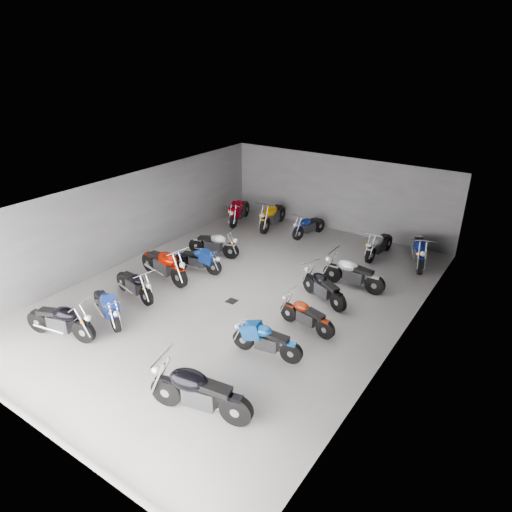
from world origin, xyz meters
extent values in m
plane|color=#A09E98|center=(0.00, 0.00, 0.00)|extent=(14.00, 14.00, 0.00)
cube|color=slate|center=(0.00, 7.00, 1.60)|extent=(10.00, 0.10, 3.20)
cube|color=slate|center=(-5.00, 0.00, 1.60)|extent=(0.10, 14.00, 3.20)
cube|color=slate|center=(5.00, 0.00, 1.60)|extent=(0.10, 14.00, 3.20)
cube|color=black|center=(0.00, 0.00, 3.22)|extent=(10.00, 14.00, 0.04)
cube|color=black|center=(0.00, -0.50, 0.01)|extent=(0.32, 0.32, 0.01)
cylinder|color=black|center=(-1.95, -4.46, 0.33)|extent=(0.68, 0.30, 0.67)
cylinder|color=black|center=(-3.42, -4.85, 0.33)|extent=(0.69, 0.32, 0.67)
cube|color=#2D2D30|center=(-2.69, -4.66, 0.44)|extent=(0.74, 0.47, 0.42)
ellipsoid|color=black|center=(-2.46, -4.60, 0.77)|extent=(0.79, 0.58, 0.38)
cube|color=black|center=(-3.01, -4.74, 0.73)|extent=(0.69, 0.44, 0.19)
cylinder|color=black|center=(-1.68, -3.64, 0.31)|extent=(0.62, 0.33, 0.61)
cylinder|color=black|center=(-2.98, -3.15, 0.31)|extent=(0.62, 0.35, 0.61)
cube|color=#2D2D30|center=(-2.33, -3.40, 0.40)|extent=(0.68, 0.49, 0.38)
ellipsoid|color=navy|center=(-2.13, -3.47, 0.71)|extent=(0.75, 0.59, 0.35)
cube|color=black|center=(-2.61, -3.29, 0.67)|extent=(0.64, 0.46, 0.17)
cylinder|color=black|center=(-2.02, -2.15, 0.30)|extent=(0.62, 0.23, 0.60)
cylinder|color=black|center=(-3.36, -1.90, 0.30)|extent=(0.62, 0.25, 0.60)
cube|color=#2D2D30|center=(-2.69, -2.02, 0.40)|extent=(0.65, 0.39, 0.38)
ellipsoid|color=black|center=(-2.49, -2.06, 0.70)|extent=(0.70, 0.49, 0.34)
cube|color=black|center=(-2.99, -1.97, 0.66)|extent=(0.61, 0.36, 0.17)
cylinder|color=black|center=(-2.00, -0.72, 0.36)|extent=(0.74, 0.26, 0.72)
cylinder|color=black|center=(-3.62, -0.47, 0.36)|extent=(0.74, 0.28, 0.72)
cube|color=#2D2D30|center=(-2.81, -0.60, 0.48)|extent=(0.78, 0.45, 0.45)
ellipsoid|color=#980D00|center=(-2.56, -0.64, 0.84)|extent=(0.83, 0.56, 0.41)
cube|color=black|center=(-3.16, -0.54, 0.79)|extent=(0.73, 0.42, 0.21)
cylinder|color=black|center=(-1.63, 0.63, 0.29)|extent=(0.58, 0.22, 0.57)
cylinder|color=black|center=(-2.90, 0.38, 0.29)|extent=(0.59, 0.24, 0.57)
cube|color=#2D2D30|center=(-2.27, 0.51, 0.38)|extent=(0.62, 0.37, 0.36)
ellipsoid|color=navy|center=(-2.07, 0.54, 0.66)|extent=(0.66, 0.47, 0.32)
cube|color=black|center=(-2.55, 0.45, 0.63)|extent=(0.58, 0.35, 0.16)
cylinder|color=black|center=(-1.94, 2.02, 0.31)|extent=(0.64, 0.27, 0.63)
cylinder|color=black|center=(-3.32, 1.68, 0.31)|extent=(0.64, 0.29, 0.63)
cube|color=#2D2D30|center=(-2.63, 1.85, 0.41)|extent=(0.69, 0.44, 0.39)
ellipsoid|color=#AAABB1|center=(-2.42, 1.90, 0.72)|extent=(0.74, 0.54, 0.35)
cube|color=black|center=(-2.93, 1.77, 0.68)|extent=(0.64, 0.41, 0.18)
cylinder|color=black|center=(1.55, -4.92, 0.37)|extent=(0.75, 0.32, 0.73)
cylinder|color=black|center=(3.16, -4.52, 0.37)|extent=(0.75, 0.34, 0.73)
cube|color=#2D2D30|center=(2.35, -4.72, 0.48)|extent=(0.81, 0.51, 0.46)
ellipsoid|color=black|center=(2.11, -4.78, 0.85)|extent=(0.87, 0.63, 0.41)
cube|color=black|center=(2.71, -4.63, 0.80)|extent=(0.75, 0.48, 0.21)
cylinder|color=black|center=(1.75, -2.29, 0.30)|extent=(0.60, 0.21, 0.59)
cylinder|color=black|center=(3.07, -2.09, 0.30)|extent=(0.60, 0.23, 0.59)
cube|color=#2D2D30|center=(2.41, -2.19, 0.39)|extent=(0.63, 0.37, 0.37)
ellipsoid|color=#1250A1|center=(2.21, -2.22, 0.68)|extent=(0.68, 0.46, 0.33)
cube|color=black|center=(2.70, -2.14, 0.65)|extent=(0.59, 0.34, 0.17)
cylinder|color=black|center=(2.04, -0.45, 0.28)|extent=(0.57, 0.20, 0.56)
cylinder|color=black|center=(3.30, -0.65, 0.28)|extent=(0.58, 0.22, 0.56)
cube|color=#2D2D30|center=(2.67, -0.55, 0.37)|extent=(0.61, 0.35, 0.35)
ellipsoid|color=maroon|center=(2.48, -0.52, 0.65)|extent=(0.64, 0.44, 0.32)
cube|color=black|center=(2.95, -0.59, 0.62)|extent=(0.57, 0.32, 0.16)
cylinder|color=black|center=(1.73, 1.40, 0.30)|extent=(0.60, 0.36, 0.61)
cylinder|color=black|center=(2.98, 0.84, 0.30)|extent=(0.61, 0.38, 0.61)
cube|color=#2D2D30|center=(2.35, 1.12, 0.40)|extent=(0.68, 0.51, 0.38)
ellipsoid|color=black|center=(2.16, 1.21, 0.70)|extent=(0.74, 0.61, 0.34)
cube|color=black|center=(2.63, 1.00, 0.66)|extent=(0.64, 0.48, 0.17)
cylinder|color=black|center=(2.03, 2.46, 0.33)|extent=(0.66, 0.14, 0.66)
cylinder|color=black|center=(3.51, 2.46, 0.33)|extent=(0.66, 0.16, 0.66)
cube|color=#2D2D30|center=(2.77, 2.46, 0.43)|extent=(0.67, 0.31, 0.41)
ellipsoid|color=silver|center=(2.54, 2.46, 0.76)|extent=(0.70, 0.41, 0.37)
cube|color=black|center=(3.10, 2.46, 0.72)|extent=(0.63, 0.29, 0.19)
cylinder|color=black|center=(-3.77, 4.64, 0.35)|extent=(0.33, 0.71, 0.69)
cylinder|color=black|center=(-4.23, 6.14, 0.35)|extent=(0.35, 0.71, 0.69)
cube|color=#2D2D30|center=(-4.00, 5.39, 0.46)|extent=(0.51, 0.77, 0.43)
ellipsoid|color=#A00013|center=(-3.93, 5.16, 0.80)|extent=(0.63, 0.83, 0.39)
cube|color=black|center=(-4.10, 5.72, 0.76)|extent=(0.48, 0.72, 0.20)
cylinder|color=black|center=(-2.29, 4.85, 0.37)|extent=(0.24, 0.74, 0.73)
cylinder|color=black|center=(-2.51, 6.49, 0.37)|extent=(0.27, 0.75, 0.73)
cube|color=#2D2D30|center=(-2.40, 5.67, 0.48)|extent=(0.44, 0.78, 0.46)
ellipsoid|color=#EB9C07|center=(-2.36, 5.42, 0.84)|extent=(0.56, 0.83, 0.41)
cube|color=black|center=(-2.44, 6.03, 0.80)|extent=(0.41, 0.73, 0.21)
cylinder|color=black|center=(-0.76, 5.02, 0.29)|extent=(0.25, 0.59, 0.58)
cylinder|color=black|center=(-0.44, 6.30, 0.29)|extent=(0.27, 0.60, 0.58)
cube|color=#2D2D30|center=(-0.60, 5.66, 0.38)|extent=(0.41, 0.64, 0.36)
ellipsoid|color=navy|center=(-0.65, 5.47, 0.67)|extent=(0.50, 0.69, 0.33)
cube|color=black|center=(-0.53, 5.94, 0.64)|extent=(0.38, 0.60, 0.17)
cylinder|color=black|center=(2.51, 4.60, 0.32)|extent=(0.18, 0.64, 0.64)
cylinder|color=black|center=(2.63, 6.04, 0.32)|extent=(0.20, 0.65, 0.64)
cube|color=#2D2D30|center=(2.57, 5.32, 0.42)|extent=(0.35, 0.67, 0.40)
ellipsoid|color=silver|center=(2.55, 5.11, 0.74)|extent=(0.45, 0.71, 0.36)
cube|color=black|center=(2.60, 5.64, 0.70)|extent=(0.33, 0.63, 0.18)
cylinder|color=black|center=(4.28, 4.74, 0.35)|extent=(0.38, 0.71, 0.71)
cylinder|color=black|center=(3.72, 6.24, 0.35)|extent=(0.40, 0.72, 0.71)
cube|color=#2D2D30|center=(4.00, 5.49, 0.46)|extent=(0.56, 0.79, 0.44)
ellipsoid|color=navy|center=(4.08, 5.26, 0.82)|extent=(0.68, 0.86, 0.40)
cube|color=black|center=(3.88, 5.82, 0.77)|extent=(0.52, 0.74, 0.20)
camera|label=1|loc=(7.61, -10.31, 7.26)|focal=32.00mm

